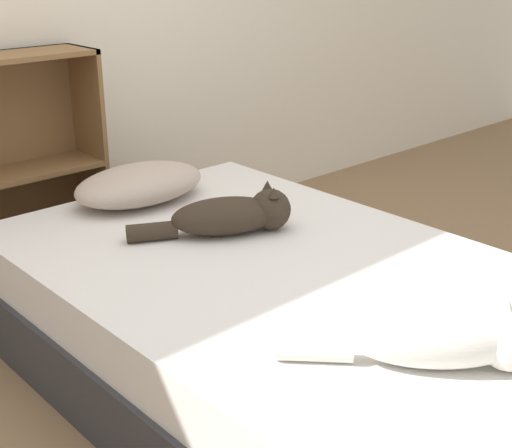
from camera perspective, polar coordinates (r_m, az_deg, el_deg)
ground_plane at (r=2.35m, az=2.55°, el=-12.68°), size 8.00×8.00×0.00m
bed at (r=2.24m, az=2.63°, el=-8.40°), size 1.23×2.01×0.41m
pillow at (r=2.72m, az=-9.28°, el=3.17°), size 0.52×0.33×0.13m
cat_light at (r=1.70m, az=14.88°, el=-8.93°), size 0.45×0.47×0.16m
cat_dark at (r=2.39m, az=-1.83°, el=0.74°), size 0.51×0.34×0.16m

